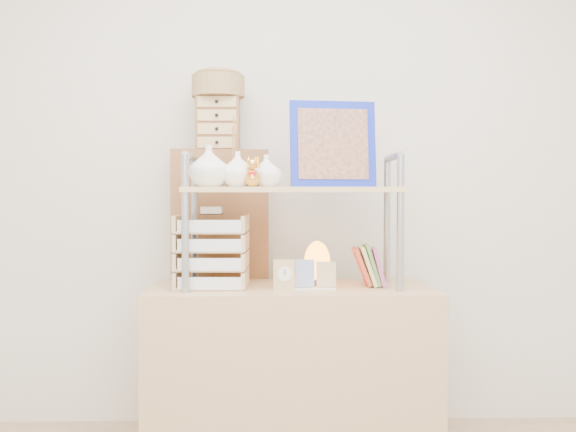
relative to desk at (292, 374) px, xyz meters
name	(u,v)px	position (x,y,z in m)	size (l,w,h in m)	color
room_shell	(301,6)	(0.00, -0.81, 1.32)	(3.42, 3.41, 2.61)	silver
desk	(292,374)	(0.00, 0.00, 0.00)	(1.20, 0.50, 0.75)	tan
cabinet	(219,291)	(-0.34, 0.37, 0.30)	(0.45, 0.24, 1.35)	brown
hutch	(274,181)	(-0.08, 0.01, 0.82)	(0.90, 0.34, 0.80)	#90959D
letter_tray	(212,255)	(-0.34, -0.01, 0.51)	(0.29, 0.27, 0.34)	tan
salt_lamp	(317,262)	(0.11, 0.08, 0.47)	(0.12, 0.12, 0.19)	brown
desk_clock	(285,275)	(-0.03, -0.08, 0.44)	(0.09, 0.06, 0.12)	tan
postcard_stand	(315,281)	(0.09, -0.08, 0.41)	(0.17, 0.05, 0.12)	white
drawer_chest	(218,124)	(-0.34, 0.35, 1.10)	(0.20, 0.16, 0.25)	brown
woven_basket	(218,87)	(-0.34, 0.35, 1.28)	(0.25, 0.25, 0.10)	brown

